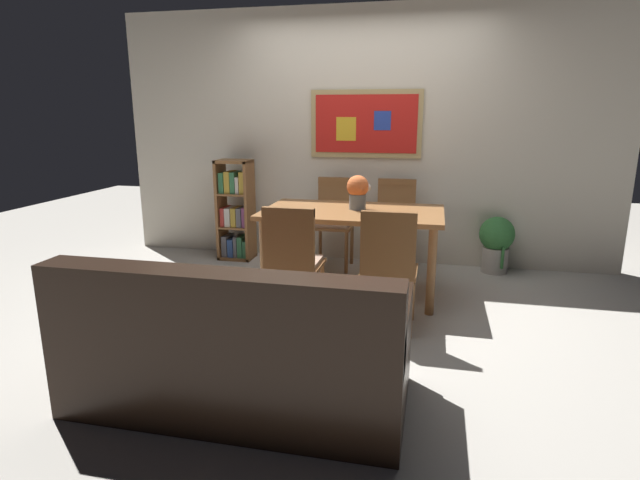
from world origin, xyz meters
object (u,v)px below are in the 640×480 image
Objects in this scene: dining_chair_near_right at (389,261)px; potted_ivy at (496,242)px; bookshelf at (236,213)px; dining_chair_far_left at (334,215)px; tv_remote at (393,214)px; leather_couch at (237,351)px; dining_chair_near_left at (293,255)px; dining_chair_far_right at (395,217)px; flower_vase at (358,190)px; dining_table at (353,221)px.

dining_chair_near_right is 1.62× the size of potted_ivy.
potted_ivy is at bearing 1.96° from bookshelf.
dining_chair_near_right is (0.70, -1.55, 0.00)m from dining_chair_far_left.
tv_remote is at bearing -28.40° from bookshelf.
leather_couch is at bearing -121.33° from dining_chair_near_right.
dining_chair_near_left is 2.35m from potted_ivy.
leather_couch is (-0.00, -2.70, -0.22)m from dining_chair_far_left.
dining_chair_far_right is 1.03m from potted_ivy.
dining_chair_near_right is 2.39m from bookshelf.
dining_chair_far_right is at bearing 68.26° from dining_chair_near_left.
dining_chair_near_left is 5.63× the size of tv_remote.
dining_chair_near_right is at bearing 58.67° from leather_couch.
bookshelf reaches higher than leather_couch.
dining_chair_far_left is 0.89m from flower_vase.
bookshelf reaches higher than tv_remote.
flower_vase reaches higher than dining_table.
dining_chair_near_right is (0.08, -1.57, 0.00)m from dining_chair_far_right.
dining_table is at bearing -145.20° from potted_ivy.
flower_vase is at bearing 149.78° from tv_remote.
dining_table is 0.39m from tv_remote.
potted_ivy is at bearing 6.24° from dining_chair_far_right.
dining_chair_near_left is 1.16m from leather_couch.
dining_chair_near_left is (-0.32, -0.78, -0.11)m from dining_table.
potted_ivy is 3.49× the size of tv_remote.
dining_chair_far_left is 1.09m from bookshelf.
dining_table is 1.97m from leather_couch.
dining_table is 0.27m from flower_vase.
dining_table is 1.68× the size of dining_chair_near_right.
dining_chair_far_right reaches higher than tv_remote.
dining_table is at bearing 158.97° from tv_remote.
tv_remote is (-0.95, -1.04, 0.44)m from potted_ivy.
leather_couch reaches higher than dining_table.
dining_chair_near_right is at bearing -87.14° from dining_chair_far_right.
tv_remote is (0.32, -0.19, -0.15)m from flower_vase.
tv_remote is (1.75, -0.95, 0.25)m from bookshelf.
dining_chair_near_left is 0.98m from flower_vase.
bookshelf is at bearing 151.60° from tv_remote.
dining_chair_far_right is at bearing 77.13° from leather_couch.
potted_ivy is (1.63, 1.68, -0.22)m from dining_chair_near_left.
dining_table is at bearing 67.51° from dining_chair_near_left.
dining_chair_far_right reaches higher than dining_table.
dining_chair_near_left is 0.71m from dining_chair_near_right.
flower_vase is 0.40m from tv_remote.
dining_table is 1.68× the size of dining_chair_far_right.
dining_chair_far_right is 0.85× the size of bookshelf.
dining_chair_far_right reaches higher than leather_couch.
flower_vase is at bearing -64.69° from dining_chair_far_left.
leather_couch is at bearing -100.05° from flower_vase.
leather_couch is 3.20× the size of potted_ivy.
leather_couch is at bearing -119.81° from potted_ivy.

